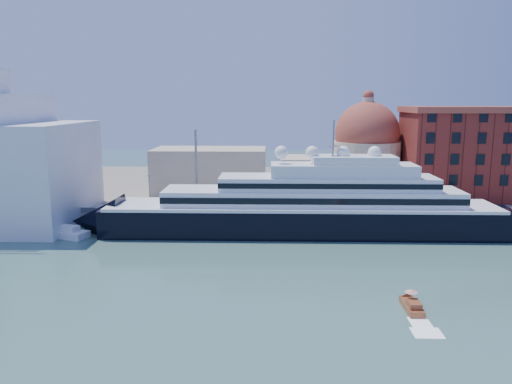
{
  "coord_description": "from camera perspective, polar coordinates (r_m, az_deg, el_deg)",
  "views": [
    {
      "loc": [
        -3.68,
        -75.73,
        26.63
      ],
      "look_at": [
        -6.36,
        18.0,
        9.46
      ],
      "focal_mm": 35.0,
      "sensor_mm": 36.0,
      "label": 1
    }
  ],
  "objects": [
    {
      "name": "ground",
      "position": [
        80.36,
        4.22,
        -9.01
      ],
      "size": [
        400.0,
        400.0,
        0.0
      ],
      "primitive_type": "plane",
      "color": "#345A51",
      "rests_on": "ground"
    },
    {
      "name": "warehouse",
      "position": [
        139.92,
        25.15,
        4.13
      ],
      "size": [
        43.0,
        19.0,
        23.25
      ],
      "color": "maroon",
      "rests_on": "land"
    },
    {
      "name": "lamp_posts",
      "position": [
        109.66,
        -3.09,
        1.56
      ],
      "size": [
        120.8,
        2.4,
        18.0
      ],
      "color": "slate",
      "rests_on": "quay"
    },
    {
      "name": "quay_fence",
      "position": [
        107.89,
        3.55,
        -2.24
      ],
      "size": [
        180.0,
        0.1,
        1.2
      ],
      "primitive_type": "cube",
      "color": "slate",
      "rests_on": "quay"
    },
    {
      "name": "service_barge",
      "position": [
        106.61,
        -21.28,
        -4.4
      ],
      "size": [
        12.05,
        7.22,
        2.57
      ],
      "rotation": [
        0.0,
        0.0,
        -0.32
      ],
      "color": "white",
      "rests_on": "ground"
    },
    {
      "name": "land",
      "position": [
        152.93,
        2.99,
        0.72
      ],
      "size": [
        260.0,
        72.0,
        2.0
      ],
      "primitive_type": "cube",
      "color": "slate",
      "rests_on": "ground"
    },
    {
      "name": "water_taxi",
      "position": [
        68.96,
        17.4,
        -12.25
      ],
      "size": [
        1.93,
        5.73,
        2.72
      ],
      "rotation": [
        0.0,
        0.0,
        -0.0
      ],
      "color": "maroon",
      "rests_on": "ground"
    },
    {
      "name": "superyacht",
      "position": [
        101.22,
        3.78,
        -2.19
      ],
      "size": [
        89.92,
        12.47,
        26.87
      ],
      "color": "black",
      "rests_on": "ground"
    },
    {
      "name": "quay",
      "position": [
        112.68,
        3.47,
        -2.66
      ],
      "size": [
        180.0,
        10.0,
        2.5
      ],
      "primitive_type": "cube",
      "color": "gray",
      "rests_on": "ground"
    },
    {
      "name": "church",
      "position": [
        134.74,
        5.92,
        3.62
      ],
      "size": [
        66.0,
        18.0,
        25.5
      ],
      "color": "beige",
      "rests_on": "land"
    }
  ]
}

